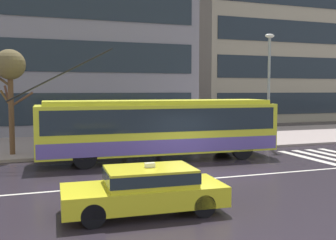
# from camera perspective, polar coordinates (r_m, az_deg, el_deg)

# --- Properties ---
(ground_plane) EXTENTS (160.00, 160.00, 0.00)m
(ground_plane) POSITION_cam_1_polar(r_m,az_deg,el_deg) (16.36, 4.14, -7.62)
(ground_plane) COLOR #272029
(sidewalk_slab) EXTENTS (80.00, 10.00, 0.14)m
(sidewalk_slab) POSITION_cam_1_polar(r_m,az_deg,el_deg) (25.61, -4.67, -3.08)
(sidewalk_slab) COLOR gray
(sidewalk_slab) RESTS_ON ground_plane
(crosswalk_stripe_edge_near) EXTENTS (0.44, 4.40, 0.01)m
(crosswalk_stripe_edge_near) POSITION_cam_1_polar(r_m,az_deg,el_deg) (21.00, 19.50, -5.16)
(crosswalk_stripe_edge_near) COLOR beige
(crosswalk_stripe_edge_near) RESTS_ON ground_plane
(crosswalk_stripe_inner_a) EXTENTS (0.44, 4.40, 0.01)m
(crosswalk_stripe_inner_a) POSITION_cam_1_polar(r_m,az_deg,el_deg) (21.57, 21.37, -4.96)
(crosswalk_stripe_inner_a) COLOR beige
(crosswalk_stripe_inner_a) RESTS_ON ground_plane
(crosswalk_stripe_center) EXTENTS (0.44, 4.40, 0.01)m
(crosswalk_stripe_center) POSITION_cam_1_polar(r_m,az_deg,el_deg) (22.16, 23.15, -4.77)
(crosswalk_stripe_center) COLOR beige
(crosswalk_stripe_center) RESTS_ON ground_plane
(lane_centre_line) EXTENTS (72.00, 0.14, 0.01)m
(lane_centre_line) POSITION_cam_1_polar(r_m,az_deg,el_deg) (15.29, 5.93, -8.47)
(lane_centre_line) COLOR silver
(lane_centre_line) RESTS_ON ground_plane
(trolleybus) EXTENTS (12.65, 2.95, 5.30)m
(trolleybus) POSITION_cam_1_polar(r_m,az_deg,el_deg) (18.99, -1.23, -1.04)
(trolleybus) COLOR yellow
(trolleybus) RESTS_ON ground_plane
(taxi_oncoming_near) EXTENTS (4.53, 2.05, 1.39)m
(taxi_oncoming_near) POSITION_cam_1_polar(r_m,az_deg,el_deg) (11.03, -3.21, -9.80)
(taxi_oncoming_near) COLOR yellow
(taxi_oncoming_near) RESTS_ON ground_plane
(bus_shelter) EXTENTS (3.74, 1.88, 2.49)m
(bus_shelter) POSITION_cam_1_polar(r_m,az_deg,el_deg) (22.11, -9.43, 0.83)
(bus_shelter) COLOR gray
(bus_shelter) RESTS_ON sidewalk_slab
(pedestrian_at_shelter) EXTENTS (1.21, 1.21, 2.01)m
(pedestrian_at_shelter) POSITION_cam_1_polar(r_m,az_deg,el_deg) (21.30, -1.23, 0.08)
(pedestrian_at_shelter) COLOR #282630
(pedestrian_at_shelter) RESTS_ON sidewalk_slab
(pedestrian_approaching_curb) EXTENTS (1.60, 1.60, 1.99)m
(pedestrian_approaching_curb) POSITION_cam_1_polar(r_m,az_deg,el_deg) (21.66, -6.61, 0.09)
(pedestrian_approaching_curb) COLOR #272A1E
(pedestrian_approaching_curb) RESTS_ON sidewalk_slab
(pedestrian_walking_past) EXTENTS (1.51, 1.51, 1.98)m
(pedestrian_walking_past) POSITION_cam_1_polar(r_m,az_deg,el_deg) (23.04, -1.67, 0.30)
(pedestrian_walking_past) COLOR #5A404E
(pedestrian_walking_past) RESTS_ON sidewalk_slab
(street_lamp) EXTENTS (0.60, 0.32, 6.54)m
(street_lamp) POSITION_cam_1_polar(r_m,az_deg,el_deg) (24.01, 14.46, 5.73)
(street_lamp) COLOR gray
(street_lamp) RESTS_ON sidewalk_slab
(street_tree_bare) EXTENTS (1.85, 1.70, 5.28)m
(street_tree_bare) POSITION_cam_1_polar(r_m,az_deg,el_deg) (21.24, -22.00, 6.93)
(street_tree_bare) COLOR brown
(street_tree_bare) RESTS_ON sidewalk_slab
(office_tower_corner_right) EXTENTS (20.46, 10.77, 18.76)m
(office_tower_corner_right) POSITION_cam_1_polar(r_m,az_deg,el_deg) (47.59, 14.84, 11.51)
(office_tower_corner_right) COLOR #A19882
(office_tower_corner_right) RESTS_ON ground_plane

